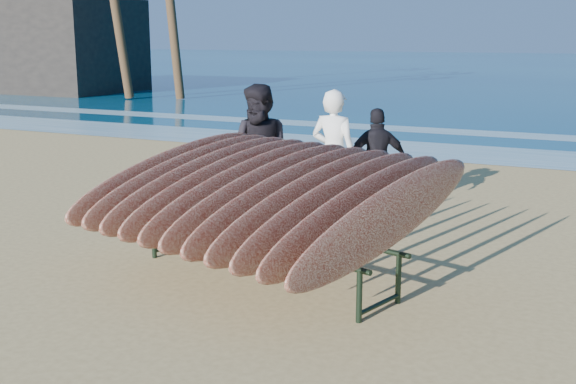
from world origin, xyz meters
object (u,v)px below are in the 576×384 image
object	(u,v)px
surfboard_rack	(264,195)
person_dark_b	(377,161)
building	(35,46)
person_dark_a	(262,155)
person_white	(334,155)

from	to	relation	value
surfboard_rack	person_dark_b	size ratio (longest dim) A/B	2.52
surfboard_rack	building	xyz separation A→B (m)	(-21.77, 19.34, 1.14)
person_dark_b	building	distance (m)	27.17
surfboard_rack	person_dark_a	xyz separation A→B (m)	(-1.09, 2.07, 0.04)
person_dark_a	surfboard_rack	bearing A→B (deg)	-65.14
surfboard_rack	person_dark_a	size ratio (longest dim) A/B	2.02
surfboard_rack	building	size ratio (longest dim) A/B	0.42
person_white	person_dark_a	size ratio (longest dim) A/B	0.96
person_dark_b	surfboard_rack	bearing A→B (deg)	60.65
person_dark_a	person_dark_b	distance (m)	1.79
person_white	person_dark_a	distance (m)	1.04
surfboard_rack	building	distance (m)	29.14
person_white	building	distance (m)	27.15
person_white	person_dark_b	distance (m)	0.76
person_white	person_dark_b	bearing A→B (deg)	-123.69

